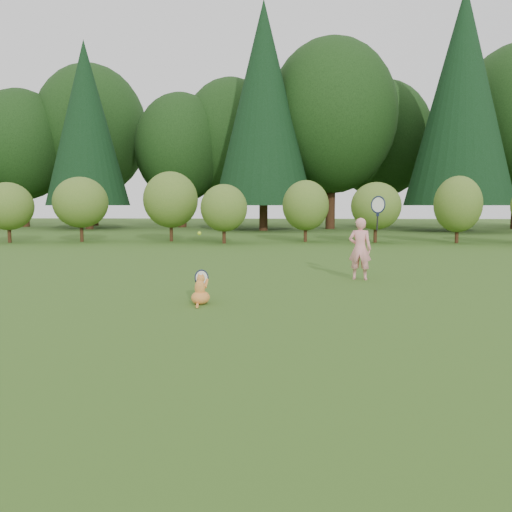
# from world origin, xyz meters

# --- Properties ---
(ground) EXTENTS (100.00, 100.00, 0.00)m
(ground) POSITION_xyz_m (0.00, 0.00, 0.00)
(ground) COLOR #274C15
(ground) RESTS_ON ground
(shrub_row) EXTENTS (28.00, 3.00, 2.80)m
(shrub_row) POSITION_xyz_m (0.00, 13.00, 1.40)
(shrub_row) COLOR #416920
(shrub_row) RESTS_ON ground
(woodland_backdrop) EXTENTS (48.00, 10.00, 15.00)m
(woodland_backdrop) POSITION_xyz_m (0.00, 23.00, 7.50)
(woodland_backdrop) COLOR black
(woodland_backdrop) RESTS_ON ground
(child) EXTENTS (0.72, 0.47, 1.88)m
(child) POSITION_xyz_m (2.18, 3.08, 0.66)
(child) COLOR pink
(child) RESTS_ON ground
(cat) EXTENTS (0.42, 0.65, 0.64)m
(cat) POSITION_xyz_m (-0.63, 0.41, 0.24)
(cat) COLOR orange
(cat) RESTS_ON ground
(tennis_ball) EXTENTS (0.07, 0.07, 0.07)m
(tennis_ball) POSITION_xyz_m (-0.90, 1.93, 0.99)
(tennis_ball) COLOR #A3C417
(tennis_ball) RESTS_ON ground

